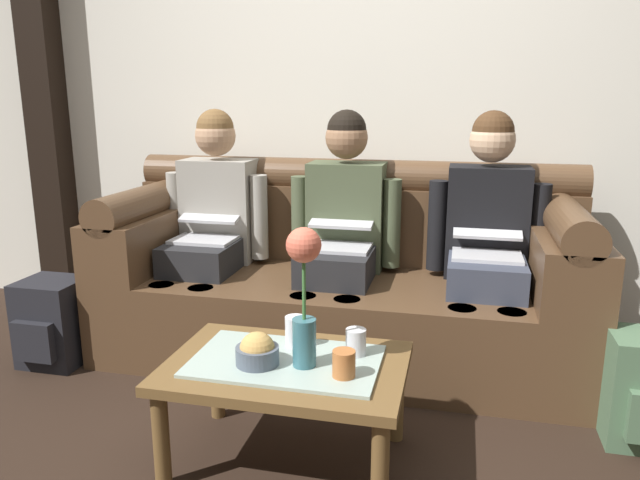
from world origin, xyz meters
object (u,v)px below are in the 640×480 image
at_px(person_middle, 342,226).
at_px(backpack_left, 53,323).
at_px(coffee_table, 286,375).
at_px(snack_bowl, 257,352).
at_px(cup_near_left, 344,364).
at_px(person_right, 487,234).
at_px(flower_vase, 304,286).
at_px(cup_far_center, 356,342).
at_px(couch, 342,282).
at_px(person_left, 212,220).
at_px(cup_near_right, 295,331).

height_order(person_middle, backpack_left, person_middle).
xyz_separation_m(coffee_table, snack_bowl, (-0.08, -0.06, 0.10)).
bearing_deg(snack_bowl, coffee_table, 33.74).
xyz_separation_m(person_middle, cup_near_left, (0.22, -1.07, -0.22)).
distance_m(person_middle, snack_bowl, 1.07).
relative_size(person_right, cup_near_left, 13.80).
xyz_separation_m(flower_vase, cup_far_center, (0.15, 0.13, -0.24)).
height_order(couch, snack_bowl, couch).
bearing_deg(cup_near_left, backpack_left, 158.75).
relative_size(cup_near_left, backpack_left, 0.21).
height_order(coffee_table, cup_far_center, cup_far_center).
bearing_deg(person_right, coffee_table, -124.96).
xyz_separation_m(person_middle, backpack_left, (-1.34, -0.46, -0.45)).
distance_m(couch, snack_bowl, 1.05).
xyz_separation_m(couch, person_left, (-0.69, -0.00, 0.29)).
bearing_deg(backpack_left, cup_far_center, -15.33).
relative_size(couch, person_middle, 1.91).
bearing_deg(couch, coffee_table, -90.00).
relative_size(snack_bowl, cup_far_center, 1.58).
bearing_deg(couch, person_left, -179.65).
bearing_deg(person_left, backpack_left, -144.74).
relative_size(coffee_table, cup_far_center, 8.85).
height_order(couch, person_left, person_left).
bearing_deg(cup_far_center, flower_vase, -140.24).
relative_size(person_left, coffee_table, 1.47).
relative_size(person_middle, cup_near_left, 13.80).
relative_size(person_left, cup_near_right, 11.12).
bearing_deg(coffee_table, cup_near_left, -19.95).
bearing_deg(person_left, cup_near_left, -49.54).
bearing_deg(person_middle, cup_near_left, -78.37).
xyz_separation_m(cup_near_left, cup_near_right, (-0.22, 0.20, 0.01)).
height_order(person_left, snack_bowl, person_left).
xyz_separation_m(person_middle, cup_near_right, (-0.00, -0.86, -0.21)).
height_order(couch, person_right, person_right).
bearing_deg(cup_near_left, cup_far_center, 87.36).
height_order(couch, coffee_table, couch).
relative_size(flower_vase, cup_near_left, 5.40).
bearing_deg(couch, cup_near_right, -90.20).
height_order(coffee_table, cup_near_left, cup_near_left).
height_order(person_left, person_middle, same).
bearing_deg(person_left, coffee_table, -55.04).
height_order(cup_far_center, backpack_left, cup_far_center).
xyz_separation_m(flower_vase, backpack_left, (-1.42, 0.56, -0.47)).
relative_size(couch, backpack_left, 5.53).
distance_m(person_right, cup_near_right, 1.13).
bearing_deg(cup_far_center, backpack_left, 164.67).
xyz_separation_m(cup_near_left, backpack_left, (-1.56, 0.61, -0.23)).
relative_size(snack_bowl, cup_near_left, 1.67).
distance_m(snack_bowl, cup_near_right, 0.20).
xyz_separation_m(coffee_table, cup_near_left, (0.22, -0.08, 0.11)).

